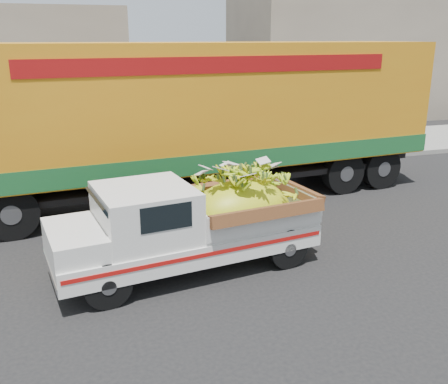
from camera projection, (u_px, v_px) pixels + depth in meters
name	position (u px, v px, depth m)	size (l,w,h in m)	color
ground	(171.00, 273.00, 8.65)	(100.00, 100.00, 0.00)	black
curb	(125.00, 176.00, 14.40)	(60.00, 0.25, 0.15)	gray
sidewalk	(117.00, 160.00, 16.31)	(60.00, 4.00, 0.14)	gray
building_right	(372.00, 56.00, 25.82)	(14.00, 6.00, 6.00)	gray
pickup_truck	(205.00, 220.00, 8.70)	(4.71, 2.26, 1.59)	black
semi_trailer	(204.00, 114.00, 12.07)	(12.04, 3.54, 3.80)	black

